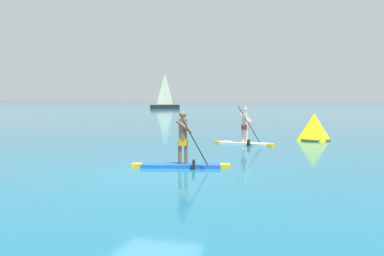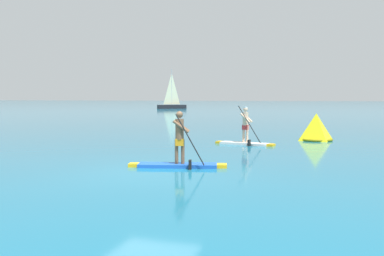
{
  "view_description": "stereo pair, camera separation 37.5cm",
  "coord_description": "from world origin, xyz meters",
  "px_view_note": "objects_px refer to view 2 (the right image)",
  "views": [
    {
      "loc": [
        4.69,
        -11.58,
        2.19
      ],
      "look_at": [
        -0.71,
        6.04,
        0.86
      ],
      "focal_mm": 40.46,
      "sensor_mm": 36.0,
      "label": 1
    },
    {
      "loc": [
        5.05,
        -11.47,
        2.19
      ],
      "look_at": [
        -0.71,
        6.04,
        0.86
      ],
      "focal_mm": 40.46,
      "sensor_mm": 36.0,
      "label": 2
    }
  ],
  "objects_px": {
    "paddleboarder_mid_center": "(179,155)",
    "paddleboarder_far_right": "(245,136)",
    "race_marker_buoy": "(316,128)",
    "sailboat_left_horizon": "(172,103)"
  },
  "relations": [
    {
      "from": "paddleboarder_mid_center",
      "to": "paddleboarder_far_right",
      "type": "height_order",
      "value": "paddleboarder_far_right"
    },
    {
      "from": "paddleboarder_mid_center",
      "to": "sailboat_left_horizon",
      "type": "relative_size",
      "value": 0.41
    },
    {
      "from": "sailboat_left_horizon",
      "to": "paddleboarder_far_right",
      "type": "bearing_deg",
      "value": -101.87
    },
    {
      "from": "race_marker_buoy",
      "to": "paddleboarder_far_right",
      "type": "bearing_deg",
      "value": -134.52
    },
    {
      "from": "paddleboarder_mid_center",
      "to": "race_marker_buoy",
      "type": "height_order",
      "value": "paddleboarder_mid_center"
    },
    {
      "from": "paddleboarder_mid_center",
      "to": "race_marker_buoy",
      "type": "bearing_deg",
      "value": 54.64
    },
    {
      "from": "paddleboarder_far_right",
      "to": "sailboat_left_horizon",
      "type": "bearing_deg",
      "value": 124.73
    },
    {
      "from": "paddleboarder_mid_center",
      "to": "sailboat_left_horizon",
      "type": "xyz_separation_m",
      "value": [
        -24.32,
        63.16,
        0.62
      ]
    },
    {
      "from": "sailboat_left_horizon",
      "to": "race_marker_buoy",
      "type": "bearing_deg",
      "value": -98.07
    },
    {
      "from": "paddleboarder_far_right",
      "to": "sailboat_left_horizon",
      "type": "height_order",
      "value": "sailboat_left_horizon"
    }
  ]
}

